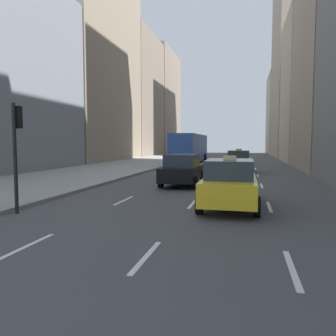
% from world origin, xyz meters
% --- Properties ---
extents(sidewalk_left, '(8.00, 66.00, 0.15)m').
position_xyz_m(sidewalk_left, '(-7.00, 27.00, 0.07)').
color(sidewalk_left, gray).
rests_on(sidewalk_left, ground).
extents(lane_markings, '(5.72, 56.00, 0.01)m').
position_xyz_m(lane_markings, '(2.60, 23.00, 0.01)').
color(lane_markings, white).
rests_on(lane_markings, ground).
extents(building_row_left, '(6.00, 80.97, 29.52)m').
position_xyz_m(building_row_left, '(-14.00, 38.86, 12.03)').
color(building_row_left, slate).
rests_on(building_row_left, ground).
extents(building_row_right, '(6.00, 84.29, 36.91)m').
position_xyz_m(building_row_right, '(12.00, 38.68, 15.16)').
color(building_row_right, slate).
rests_on(building_row_right, ground).
extents(taxi_lead, '(2.02, 4.40, 1.87)m').
position_xyz_m(taxi_lead, '(4.00, 27.99, 0.88)').
color(taxi_lead, yellow).
rests_on(taxi_lead, ground).
extents(taxi_second, '(2.02, 4.40, 1.87)m').
position_xyz_m(taxi_second, '(4.00, 13.53, 0.88)').
color(taxi_second, yellow).
rests_on(taxi_second, ground).
extents(sedan_black_near, '(2.02, 4.75, 1.70)m').
position_xyz_m(sedan_black_near, '(1.20, 19.38, 0.87)').
color(sedan_black_near, black).
rests_on(sedan_black_near, ground).
extents(city_bus, '(2.80, 11.61, 3.25)m').
position_xyz_m(city_bus, '(-1.61, 38.33, 1.79)').
color(city_bus, '#2D519E').
rests_on(city_bus, ground).
extents(traffic_light_pole, '(0.24, 0.42, 3.60)m').
position_xyz_m(traffic_light_pole, '(-2.75, 11.04, 2.41)').
color(traffic_light_pole, black).
rests_on(traffic_light_pole, ground).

